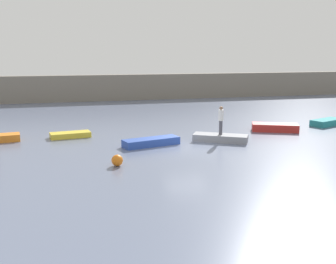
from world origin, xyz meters
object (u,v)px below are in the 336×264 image
(rowboat_grey, at_px, (220,138))
(mooring_buoy, at_px, (117,160))
(rowboat_yellow, at_px, (70,135))
(person_white_shirt, at_px, (221,119))
(rowboat_teal, at_px, (327,122))
(rowboat_blue, at_px, (151,142))
(rowboat_red, at_px, (275,127))

(rowboat_grey, height_order, mooring_buoy, mooring_buoy)
(rowboat_yellow, distance_m, rowboat_grey, 10.00)
(mooring_buoy, bearing_deg, person_white_shirt, 29.53)
(rowboat_teal, bearing_deg, person_white_shirt, 176.28)
(rowboat_blue, height_order, rowboat_red, rowboat_red)
(person_white_shirt, bearing_deg, rowboat_blue, -179.43)
(mooring_buoy, bearing_deg, rowboat_red, 27.25)
(rowboat_blue, distance_m, rowboat_red, 9.90)
(rowboat_blue, bearing_deg, mooring_buoy, -137.72)
(rowboat_yellow, xyz_separation_m, rowboat_teal, (19.47, -0.29, 0.07))
(rowboat_red, xyz_separation_m, mooring_buoy, (-12.22, -6.29, 0.02))
(rowboat_yellow, distance_m, person_white_shirt, 10.08)
(mooring_buoy, bearing_deg, rowboat_blue, 57.05)
(rowboat_grey, xyz_separation_m, mooring_buoy, (-7.13, -4.04, 0.06))
(rowboat_yellow, height_order, rowboat_blue, rowboat_blue)
(person_white_shirt, relative_size, mooring_buoy, 3.10)
(rowboat_grey, height_order, rowboat_teal, rowboat_teal)
(rowboat_blue, height_order, rowboat_teal, rowboat_teal)
(rowboat_red, relative_size, rowboat_teal, 1.14)
(rowboat_red, bearing_deg, rowboat_yellow, -162.12)
(rowboat_red, bearing_deg, rowboat_grey, -132.80)
(rowboat_yellow, relative_size, rowboat_teal, 0.92)
(rowboat_yellow, bearing_deg, rowboat_teal, -9.05)
(person_white_shirt, bearing_deg, rowboat_red, 23.89)
(rowboat_grey, bearing_deg, rowboat_red, 53.52)
(rowboat_blue, bearing_deg, rowboat_teal, -1.82)
(rowboat_grey, height_order, rowboat_red, rowboat_red)
(rowboat_blue, distance_m, person_white_shirt, 4.71)
(person_white_shirt, bearing_deg, mooring_buoy, -150.47)
(rowboat_yellow, bearing_deg, mooring_buoy, -82.25)
(rowboat_blue, relative_size, rowboat_teal, 1.25)
(rowboat_grey, distance_m, person_white_shirt, 1.24)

